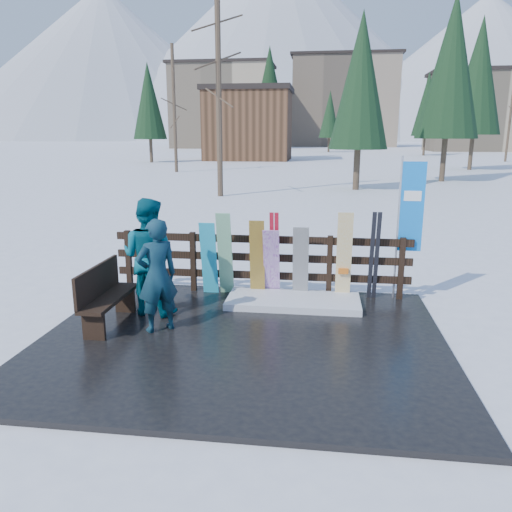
# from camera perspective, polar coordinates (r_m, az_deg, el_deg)

# --- Properties ---
(ground) EXTENTS (700.00, 700.00, 0.00)m
(ground) POSITION_cam_1_polar(r_m,az_deg,el_deg) (7.59, -1.62, -9.87)
(ground) COLOR white
(ground) RESTS_ON ground
(deck) EXTENTS (6.00, 5.00, 0.08)m
(deck) POSITION_cam_1_polar(r_m,az_deg,el_deg) (7.58, -1.62, -9.59)
(deck) COLOR black
(deck) RESTS_ON ground
(fence) EXTENTS (5.60, 0.10, 1.15)m
(fence) POSITION_cam_1_polar(r_m,az_deg,el_deg) (9.42, 0.48, -0.40)
(fence) COLOR black
(fence) RESTS_ON deck
(snow_patch) EXTENTS (2.36, 1.00, 0.12)m
(snow_patch) POSITION_cam_1_polar(r_m,az_deg,el_deg) (8.96, 4.27, -5.19)
(snow_patch) COLOR white
(snow_patch) RESTS_ON deck
(bench) EXTENTS (0.41, 1.50, 0.97)m
(bench) POSITION_cam_1_polar(r_m,az_deg,el_deg) (8.23, -16.90, -4.15)
(bench) COLOR black
(bench) RESTS_ON deck
(snowboard_0) EXTENTS (0.29, 0.30, 1.40)m
(snowboard_0) POSITION_cam_1_polar(r_m,az_deg,el_deg) (9.36, -5.40, -0.30)
(snowboard_0) COLOR #25B6DC
(snowboard_0) RESTS_ON deck
(snowboard_1) EXTENTS (0.27, 0.37, 1.59)m
(snowboard_1) POSITION_cam_1_polar(r_m,az_deg,el_deg) (9.27, -3.56, 0.21)
(snowboard_1) COLOR silver
(snowboard_1) RESTS_ON deck
(snowboard_2) EXTENTS (0.28, 0.22, 1.46)m
(snowboard_2) POSITION_cam_1_polar(r_m,az_deg,el_deg) (9.20, 0.13, -0.31)
(snowboard_2) COLOR yellow
(snowboard_2) RESTS_ON deck
(snowboard_3) EXTENTS (0.29, 0.40, 1.30)m
(snowboard_3) POSITION_cam_1_polar(r_m,az_deg,el_deg) (9.18, 1.78, -0.83)
(snowboard_3) COLOR white
(snowboard_3) RESTS_ON deck
(snowboard_4) EXTENTS (0.29, 0.23, 1.35)m
(snowboard_4) POSITION_cam_1_polar(r_m,az_deg,el_deg) (9.14, 5.12, -0.78)
(snowboard_4) COLOR black
(snowboard_4) RESTS_ON deck
(snowboard_5) EXTENTS (0.27, 0.23, 1.64)m
(snowboard_5) POSITION_cam_1_polar(r_m,az_deg,el_deg) (9.11, 10.02, -0.08)
(snowboard_5) COLOR white
(snowboard_5) RESTS_ON deck
(ski_pair_a) EXTENTS (0.16, 0.25, 1.60)m
(ski_pair_a) POSITION_cam_1_polar(r_m,az_deg,el_deg) (9.21, 2.11, 0.17)
(ski_pair_a) COLOR red
(ski_pair_a) RESTS_ON deck
(ski_pair_b) EXTENTS (0.17, 0.30, 1.65)m
(ski_pair_b) POSITION_cam_1_polar(r_m,az_deg,el_deg) (9.22, 13.35, -0.03)
(ski_pair_b) COLOR black
(ski_pair_b) RESTS_ON deck
(rental_flag) EXTENTS (0.45, 0.04, 2.60)m
(rental_flag) POSITION_cam_1_polar(r_m,az_deg,el_deg) (9.34, 17.03, 4.80)
(rental_flag) COLOR silver
(rental_flag) RESTS_ON deck
(person_front) EXTENTS (0.76, 0.73, 1.75)m
(person_front) POSITION_cam_1_polar(r_m,az_deg,el_deg) (7.71, -11.23, -2.21)
(person_front) COLOR #13464D
(person_front) RESTS_ON deck
(person_back) EXTENTS (1.07, 0.90, 1.96)m
(person_back) POSITION_cam_1_polar(r_m,az_deg,el_deg) (8.50, -12.16, -0.06)
(person_back) COLOR #06576A
(person_back) RESTS_ON deck
(resort_buildings) EXTENTS (73.00, 87.60, 22.60)m
(resort_buildings) POSITION_cam_1_polar(r_m,az_deg,el_deg) (122.46, 7.84, 16.75)
(resort_buildings) COLOR tan
(resort_buildings) RESTS_ON ground
(trees) EXTENTS (41.98, 68.95, 13.34)m
(trees) POSITION_cam_1_polar(r_m,az_deg,el_deg) (59.06, 10.02, 16.15)
(trees) COLOR #382B1E
(trees) RESTS_ON ground
(mountains) EXTENTS (520.00, 260.00, 120.00)m
(mountains) POSITION_cam_1_polar(r_m,az_deg,el_deg) (338.78, 5.95, 21.64)
(mountains) COLOR white
(mountains) RESTS_ON ground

